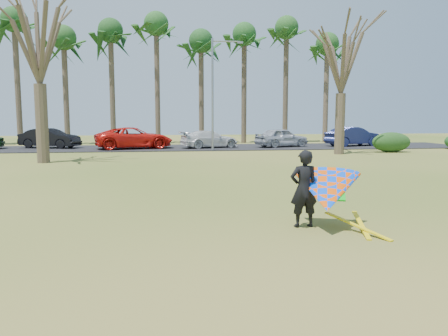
{
  "coord_description": "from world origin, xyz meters",
  "views": [
    {
      "loc": [
        -1.64,
        -9.56,
        2.48
      ],
      "look_at": [
        0.0,
        2.0,
        1.1
      ],
      "focal_mm": 35.0,
      "sensor_mm": 36.0,
      "label": 1
    }
  ],
  "objects": [
    {
      "name": "ground",
      "position": [
        0.0,
        0.0,
        0.0
      ],
      "size": [
        100.0,
        100.0,
        0.0
      ],
      "primitive_type": "plane",
      "color": "#2D5512",
      "rests_on": "ground"
    },
    {
      "name": "parking_strip",
      "position": [
        0.0,
        25.0,
        0.03
      ],
      "size": [
        46.0,
        7.0,
        0.06
      ],
      "primitive_type": "cube",
      "color": "black",
      "rests_on": "ground"
    },
    {
      "name": "palm_2",
      "position": [
        -14.0,
        31.0,
        10.52
      ],
      "size": [
        4.84,
        4.84,
        12.24
      ],
      "color": "#453729",
      "rests_on": "ground"
    },
    {
      "name": "palm_3",
      "position": [
        -10.0,
        31.0,
        9.17
      ],
      "size": [
        4.84,
        4.84,
        10.84
      ],
      "color": "brown",
      "rests_on": "ground"
    },
    {
      "name": "palm_4",
      "position": [
        -6.0,
        31.0,
        9.85
      ],
      "size": [
        4.84,
        4.84,
        11.54
      ],
      "color": "#463A2A",
      "rests_on": "ground"
    },
    {
      "name": "palm_5",
      "position": [
        -2.0,
        31.0,
        10.52
      ],
      "size": [
        4.84,
        4.84,
        12.24
      ],
      "color": "brown",
      "rests_on": "ground"
    },
    {
      "name": "palm_6",
      "position": [
        2.0,
        31.0,
        9.17
      ],
      "size": [
        4.84,
        4.84,
        10.84
      ],
      "color": "#4F3F2F",
      "rests_on": "ground"
    },
    {
      "name": "palm_7",
      "position": [
        6.0,
        31.0,
        9.85
      ],
      "size": [
        4.84,
        4.84,
        11.54
      ],
      "color": "#443629",
      "rests_on": "ground"
    },
    {
      "name": "palm_8",
      "position": [
        10.0,
        31.0,
        10.52
      ],
      "size": [
        4.84,
        4.84,
        12.24
      ],
      "color": "#453829",
      "rests_on": "ground"
    },
    {
      "name": "palm_9",
      "position": [
        14.0,
        31.0,
        9.17
      ],
      "size": [
        4.84,
        4.84,
        10.84
      ],
      "color": "brown",
      "rests_on": "ground"
    },
    {
      "name": "bare_tree_left",
      "position": [
        -8.0,
        15.0,
        6.92
      ],
      "size": [
        6.6,
        6.6,
        9.7
      ],
      "color": "#483B2B",
      "rests_on": "ground"
    },
    {
      "name": "bare_tree_right",
      "position": [
        10.0,
        18.0,
        6.57
      ],
      "size": [
        6.27,
        6.27,
        9.21
      ],
      "color": "brown",
      "rests_on": "ground"
    },
    {
      "name": "streetlight",
      "position": [
        2.16,
        22.0,
        4.46
      ],
      "size": [
        2.28,
        0.18,
        8.0
      ],
      "color": "gray",
      "rests_on": "ground"
    },
    {
      "name": "hedge_near",
      "position": [
        14.18,
        18.89,
        0.7
      ],
      "size": [
        2.79,
        1.27,
        1.4
      ],
      "primitive_type": "ellipsoid",
      "color": "#1B3D16",
      "rests_on": "ground"
    },
    {
      "name": "car_1",
      "position": [
        -10.23,
        25.7,
        0.81
      ],
      "size": [
        4.83,
        2.94,
        1.5
      ],
      "primitive_type": "imported",
      "rotation": [
        0.0,
        0.0,
        1.25
      ],
      "color": "black",
      "rests_on": "parking_strip"
    },
    {
      "name": "car_2",
      "position": [
        -3.75,
        24.18,
        0.86
      ],
      "size": [
        6.27,
        4.05,
        1.61
      ],
      "primitive_type": "imported",
      "rotation": [
        0.0,
        0.0,
        1.83
      ],
      "color": "red",
      "rests_on": "parking_strip"
    },
    {
      "name": "car_3",
      "position": [
        2.02,
        24.3,
        0.72
      ],
      "size": [
        4.92,
        3.17,
        1.33
      ],
      "primitive_type": "imported",
      "rotation": [
        0.0,
        0.0,
        1.88
      ],
      "color": "silver",
      "rests_on": "parking_strip"
    },
    {
      "name": "car_4",
      "position": [
        7.85,
        24.43,
        0.81
      ],
      "size": [
        4.73,
        3.15,
        1.5
      ],
      "primitive_type": "imported",
      "rotation": [
        0.0,
        0.0,
        1.92
      ],
      "color": "#A8ABB6",
      "rests_on": "parking_strip"
    },
    {
      "name": "car_5",
      "position": [
        14.03,
        24.73,
        0.84
      ],
      "size": [
        5.01,
        2.87,
        1.56
      ],
      "primitive_type": "imported",
      "rotation": [
        0.0,
        0.0,
        1.84
      ],
      "color": "navy",
      "rests_on": "parking_strip"
    },
    {
      "name": "kite_flyer",
      "position": [
        1.88,
        -0.48,
        0.85
      ],
      "size": [
        2.13,
        2.39,
        2.02
      ],
      "color": "black",
      "rests_on": "ground"
    }
  ]
}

